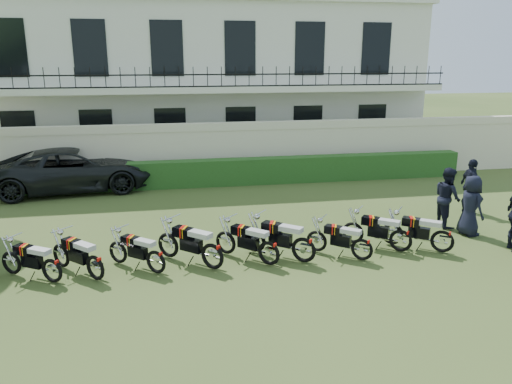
# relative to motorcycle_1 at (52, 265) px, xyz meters

# --- Properties ---
(ground) EXTENTS (100.00, 100.00, 0.00)m
(ground) POSITION_rel_motorcycle_1_xyz_m (4.28, 0.69, -0.43)
(ground) COLOR #34481D
(ground) RESTS_ON ground
(perimeter_wall) EXTENTS (30.00, 0.35, 2.30)m
(perimeter_wall) POSITION_rel_motorcycle_1_xyz_m (4.28, 8.69, 0.74)
(perimeter_wall) COLOR beige
(perimeter_wall) RESTS_ON ground
(hedge) EXTENTS (18.00, 0.60, 1.00)m
(hedge) POSITION_rel_motorcycle_1_xyz_m (5.28, 7.89, 0.07)
(hedge) COLOR #224217
(hedge) RESTS_ON ground
(building) EXTENTS (20.40, 9.60, 7.40)m
(building) POSITION_rel_motorcycle_1_xyz_m (4.28, 14.65, 3.28)
(building) COLOR silver
(building) RESTS_ON ground
(motorcycle_1) EXTENTS (1.50, 0.98, 0.94)m
(motorcycle_1) POSITION_rel_motorcycle_1_xyz_m (0.00, 0.00, 0.00)
(motorcycle_1) COLOR black
(motorcycle_1) RESTS_ON ground
(motorcycle_2) EXTENTS (1.34, 1.33, 0.98)m
(motorcycle_2) POSITION_rel_motorcycle_1_xyz_m (0.91, -0.03, 0.02)
(motorcycle_2) COLOR black
(motorcycle_2) RESTS_ON ground
(motorcycle_3) EXTENTS (1.36, 1.17, 0.94)m
(motorcycle_3) POSITION_rel_motorcycle_1_xyz_m (2.22, 0.08, -0.00)
(motorcycle_3) COLOR black
(motorcycle_3) RESTS_ON ground
(motorcycle_4) EXTENTS (1.52, 1.38, 1.07)m
(motorcycle_4) POSITION_rel_motorcycle_1_xyz_m (3.50, 0.08, 0.06)
(motorcycle_4) COLOR black
(motorcycle_4) RESTS_ON ground
(motorcycle_5) EXTENTS (1.41, 1.34, 1.01)m
(motorcycle_5) POSITION_rel_motorcycle_1_xyz_m (4.84, 0.08, 0.03)
(motorcycle_5) COLOR black
(motorcycle_5) RESTS_ON ground
(motorcycle_6) EXTENTS (1.59, 1.31, 1.07)m
(motorcycle_6) POSITION_rel_motorcycle_1_xyz_m (5.69, 0.09, 0.06)
(motorcycle_6) COLOR black
(motorcycle_6) RESTS_ON ground
(motorcycle_7) EXTENTS (1.39, 1.15, 0.94)m
(motorcycle_7) POSITION_rel_motorcycle_1_xyz_m (7.11, -0.04, -0.00)
(motorcycle_7) COLOR black
(motorcycle_7) RESTS_ON ground
(motorcycle_8) EXTENTS (1.49, 1.19, 0.99)m
(motorcycle_8) POSITION_rel_motorcycle_1_xyz_m (8.28, 0.31, 0.02)
(motorcycle_8) COLOR black
(motorcycle_8) RESTS_ON ground
(motorcycle_9) EXTENTS (1.51, 1.17, 0.99)m
(motorcycle_9) POSITION_rel_motorcycle_1_xyz_m (9.28, 0.07, 0.03)
(motorcycle_9) COLOR black
(motorcycle_9) RESTS_ON ground
(suv) EXTENTS (5.95, 3.32, 1.57)m
(suv) POSITION_rel_motorcycle_1_xyz_m (-0.80, 8.09, 0.35)
(suv) COLOR black
(suv) RESTS_ON ground
(officer_3) EXTENTS (0.64, 0.89, 1.69)m
(officer_3) POSITION_rel_motorcycle_1_xyz_m (10.72, 1.19, 0.41)
(officer_3) COLOR black
(officer_3) RESTS_ON ground
(officer_4) EXTENTS (0.68, 0.86, 1.75)m
(officer_4) POSITION_rel_motorcycle_1_xyz_m (10.48, 1.97, 0.44)
(officer_4) COLOR black
(officer_4) RESTS_ON ground
(officer_5) EXTENTS (0.47, 1.02, 1.72)m
(officer_5) POSITION_rel_motorcycle_1_xyz_m (11.93, 3.08, 0.42)
(officer_5) COLOR black
(officer_5) RESTS_ON ground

